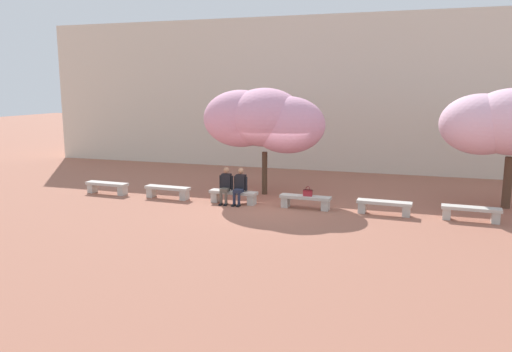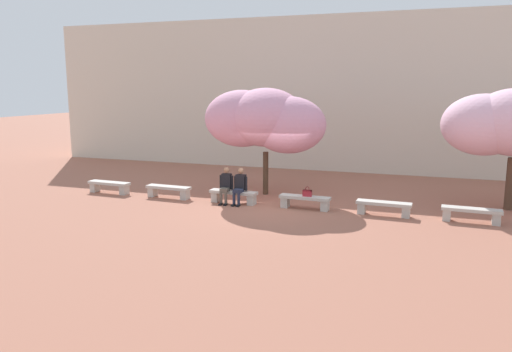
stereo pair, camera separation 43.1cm
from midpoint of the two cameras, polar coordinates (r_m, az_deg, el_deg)
ground_plane at (r=17.48m, az=2.11°, el=-3.44°), size 100.00×100.00×0.00m
building_facade at (r=26.67m, az=8.56°, el=9.28°), size 29.65×4.00×7.49m
stone_bench_west_end at (r=20.27m, az=-15.84°, el=-1.05°), size 1.76×0.50×0.45m
stone_bench_near_west at (r=18.91m, az=-9.32°, el=-1.59°), size 1.76×0.50×0.45m
stone_bench_center at (r=17.83m, az=-1.90°, el=-2.17°), size 1.76×0.50×0.45m
stone_bench_near_east at (r=17.08m, az=6.32°, el=-2.78°), size 1.76×0.50×0.45m
stone_bench_east_end at (r=16.72m, az=15.11°, el=-3.36°), size 1.76×0.50×0.45m
stone_bench_far_east at (r=16.76m, az=24.07°, el=-3.87°), size 1.76×0.50×0.45m
person_seated_left at (r=17.80m, az=-2.77°, el=-0.90°), size 0.51×0.71×1.29m
person_seated_right at (r=17.61m, az=-1.16°, el=-1.01°), size 0.51×0.70×1.29m
handbag at (r=16.98m, az=6.60°, el=-1.91°), size 0.30×0.15×0.34m
cherry_tree_main at (r=18.93m, az=1.68°, el=6.42°), size 4.67×3.20×4.07m
cherry_tree_secondary at (r=18.79m, az=27.76°, el=5.24°), size 4.47×2.65×4.07m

